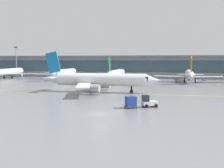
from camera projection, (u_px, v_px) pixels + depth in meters
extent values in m
plane|color=slate|center=(101.00, 114.00, 43.30)|extent=(400.00, 400.00, 0.00)
cube|color=yellow|center=(98.00, 93.00, 69.78)|extent=(110.00, 1.71, 0.01)
cube|color=#9EA3A8|center=(156.00, 67.00, 130.28)|extent=(183.39, 8.00, 9.00)
cube|color=#385666|center=(155.00, 66.00, 126.29)|extent=(176.06, 0.16, 5.04)
cube|color=slate|center=(156.00, 56.00, 128.42)|extent=(190.73, 11.00, 0.60)
cylinder|color=white|center=(10.00, 72.00, 124.93)|extent=(4.00, 19.38, 2.67)
cone|color=white|center=(22.00, 71.00, 135.95)|extent=(2.75, 3.37, 2.54)
cube|color=black|center=(20.00, 70.00, 133.82)|extent=(2.25, 2.54, 0.94)
cube|color=white|center=(23.00, 74.00, 122.30)|extent=(11.20, 6.13, 0.22)
cylinder|color=#999EA3|center=(20.00, 75.00, 123.89)|extent=(1.84, 2.94, 1.65)
cube|color=white|center=(1.00, 72.00, 114.16)|extent=(4.05, 2.15, 0.19)
cylinder|color=black|center=(18.00, 76.00, 131.71)|extent=(0.35, 0.35, 1.41)
cylinder|color=black|center=(18.00, 76.00, 131.74)|extent=(0.48, 0.74, 0.71)
cylinder|color=black|center=(4.00, 77.00, 123.85)|extent=(0.35, 0.35, 1.41)
cylinder|color=black|center=(4.00, 77.00, 123.88)|extent=(0.48, 0.74, 0.71)
cylinder|color=black|center=(12.00, 77.00, 123.25)|extent=(0.35, 0.35, 1.41)
cylinder|color=black|center=(12.00, 78.00, 123.28)|extent=(0.48, 0.74, 0.71)
cylinder|color=white|center=(65.00, 72.00, 118.22)|extent=(3.44, 19.33, 2.67)
cone|color=white|center=(74.00, 71.00, 129.19)|extent=(2.66, 3.31, 2.54)
cube|color=black|center=(73.00, 71.00, 127.07)|extent=(2.18, 2.49, 0.94)
cone|color=white|center=(54.00, 74.00, 106.73)|extent=(2.44, 4.36, 2.27)
cube|color=white|center=(48.00, 74.00, 118.08)|extent=(11.29, 5.06, 0.22)
cylinder|color=#999EA3|center=(54.00, 76.00, 118.87)|extent=(1.76, 2.89, 1.65)
cube|color=white|center=(81.00, 75.00, 115.41)|extent=(11.24, 5.85, 0.22)
cylinder|color=#999EA3|center=(76.00, 76.00, 117.05)|extent=(1.76, 2.89, 1.65)
cube|color=#1472B2|center=(55.00, 64.00, 107.26)|extent=(0.43, 3.61, 5.03)
cube|color=white|center=(50.00, 72.00, 108.22)|extent=(4.00, 2.04, 0.19)
cube|color=white|center=(60.00, 73.00, 107.46)|extent=(4.00, 2.04, 0.19)
cylinder|color=black|center=(71.00, 76.00, 124.97)|extent=(0.35, 0.35, 1.41)
cylinder|color=black|center=(71.00, 77.00, 125.00)|extent=(0.46, 0.72, 0.71)
cylinder|color=black|center=(60.00, 78.00, 117.21)|extent=(0.35, 0.35, 1.41)
cylinder|color=black|center=(60.00, 78.00, 117.24)|extent=(0.46, 0.72, 0.71)
cylinder|color=black|center=(69.00, 78.00, 116.50)|extent=(0.35, 0.35, 1.41)
cylinder|color=black|center=(69.00, 79.00, 116.53)|extent=(0.46, 0.72, 0.71)
cylinder|color=silver|center=(116.00, 73.00, 110.17)|extent=(2.75, 19.25, 2.67)
cone|color=silver|center=(122.00, 72.00, 121.05)|extent=(2.55, 3.22, 2.54)
cube|color=black|center=(121.00, 71.00, 118.95)|extent=(2.09, 2.41, 0.94)
cone|color=silver|center=(109.00, 75.00, 98.78)|extent=(2.29, 4.28, 2.27)
cube|color=silver|center=(98.00, 75.00, 110.29)|extent=(11.27, 5.42, 0.22)
cylinder|color=#999EA3|center=(104.00, 77.00, 110.99)|extent=(1.66, 2.84, 1.65)
cube|color=silver|center=(134.00, 76.00, 107.13)|extent=(11.27, 5.50, 0.22)
cylinder|color=#999EA3|center=(128.00, 77.00, 108.85)|extent=(1.66, 2.84, 1.65)
cube|color=#19662D|center=(109.00, 64.00, 99.30)|extent=(0.30, 3.60, 5.03)
cube|color=silver|center=(104.00, 73.00, 100.33)|extent=(3.94, 1.90, 0.19)
cube|color=silver|center=(115.00, 74.00, 99.42)|extent=(3.94, 1.90, 0.19)
cylinder|color=black|center=(120.00, 78.00, 116.87)|extent=(0.35, 0.35, 1.41)
cylinder|color=black|center=(120.00, 79.00, 116.90)|extent=(0.44, 0.71, 0.71)
cylinder|color=black|center=(111.00, 79.00, 109.24)|extent=(0.35, 0.35, 1.41)
cylinder|color=black|center=(111.00, 80.00, 109.27)|extent=(0.44, 0.71, 0.71)
cylinder|color=black|center=(120.00, 79.00, 108.40)|extent=(0.35, 0.35, 1.41)
cylinder|color=black|center=(120.00, 80.00, 108.43)|extent=(0.44, 0.71, 0.71)
cylinder|color=white|center=(190.00, 74.00, 103.97)|extent=(3.06, 19.29, 2.67)
cone|color=white|center=(189.00, 73.00, 114.89)|extent=(2.60, 3.26, 2.54)
cube|color=black|center=(189.00, 72.00, 112.79)|extent=(2.13, 2.45, 0.94)
cone|color=white|center=(191.00, 76.00, 92.53)|extent=(2.36, 4.32, 2.27)
cube|color=white|center=(170.00, 76.00, 103.97)|extent=(11.28, 5.26, 0.22)
cylinder|color=#999EA3|center=(176.00, 78.00, 104.71)|extent=(1.71, 2.86, 1.65)
cube|color=white|center=(210.00, 77.00, 101.04)|extent=(11.26, 5.66, 0.22)
cylinder|color=#999EA3|center=(203.00, 79.00, 102.72)|extent=(1.71, 2.86, 1.65)
cube|color=orange|center=(191.00, 64.00, 93.06)|extent=(0.36, 3.61, 5.03)
cube|color=white|center=(185.00, 74.00, 94.06)|extent=(3.97, 1.97, 0.19)
cube|color=white|center=(198.00, 75.00, 93.21)|extent=(3.97, 1.97, 0.19)
cylinder|color=black|center=(189.00, 79.00, 110.70)|extent=(0.35, 0.35, 1.41)
cylinder|color=black|center=(189.00, 80.00, 110.73)|extent=(0.45, 0.72, 0.71)
cylinder|color=black|center=(184.00, 80.00, 103.00)|extent=(0.35, 0.35, 1.41)
cylinder|color=black|center=(184.00, 81.00, 103.03)|extent=(0.45, 0.72, 0.71)
cylinder|color=black|center=(195.00, 80.00, 102.23)|extent=(0.35, 0.35, 1.41)
cylinder|color=black|center=(195.00, 81.00, 102.26)|extent=(0.45, 0.72, 0.71)
cylinder|color=silver|center=(101.00, 79.00, 71.45)|extent=(21.75, 3.28, 3.02)
cone|color=silver|center=(153.00, 80.00, 68.63)|extent=(3.65, 2.91, 2.86)
cube|color=black|center=(143.00, 79.00, 69.14)|extent=(2.74, 2.38, 1.06)
cone|color=silver|center=(50.00, 79.00, 74.40)|extent=(4.86, 2.62, 2.56)
cube|color=silver|center=(102.00, 81.00, 79.41)|extent=(6.02, 12.72, 0.25)
cylinder|color=#999EA3|center=(104.00, 85.00, 76.77)|extent=(3.22, 1.90, 1.86)
cube|color=silver|center=(83.00, 86.00, 64.42)|extent=(6.29, 12.71, 0.25)
cylinder|color=#999EA3|center=(93.00, 88.00, 66.61)|extent=(3.22, 1.90, 1.86)
cube|color=#1472B2|center=(53.00, 63.00, 73.85)|extent=(4.07, 0.37, 5.68)
cube|color=silver|center=(58.00, 76.00, 76.23)|extent=(2.18, 4.46, 0.21)
cube|color=silver|center=(51.00, 78.00, 71.92)|extent=(2.18, 4.46, 0.21)
cylinder|color=black|center=(131.00, 90.00, 69.96)|extent=(0.39, 0.39, 1.60)
cylinder|color=black|center=(131.00, 91.00, 69.99)|extent=(0.80, 0.50, 0.80)
cylinder|color=black|center=(96.00, 88.00, 74.02)|extent=(0.39, 0.39, 1.60)
cylinder|color=black|center=(96.00, 90.00, 74.06)|extent=(0.80, 0.50, 0.80)
cylinder|color=black|center=(91.00, 90.00, 70.06)|extent=(0.39, 0.39, 1.60)
cylinder|color=black|center=(91.00, 91.00, 70.09)|extent=(0.80, 0.50, 0.80)
cube|color=silver|center=(150.00, 103.00, 49.44)|extent=(2.95, 2.52, 0.70)
cube|color=#1E2328|center=(145.00, 98.00, 49.15)|extent=(1.40, 1.52, 1.10)
cylinder|color=black|center=(152.00, 104.00, 50.38)|extent=(0.63, 0.49, 0.60)
cylinder|color=black|center=(156.00, 106.00, 49.05)|extent=(0.63, 0.49, 0.60)
cylinder|color=black|center=(143.00, 105.00, 49.90)|extent=(0.63, 0.49, 0.60)
cylinder|color=black|center=(147.00, 106.00, 48.56)|extent=(0.63, 0.49, 0.60)
cube|color=#595B60|center=(131.00, 106.00, 48.51)|extent=(2.62, 2.44, 0.12)
cube|color=navy|center=(131.00, 101.00, 48.44)|extent=(2.14, 2.10, 1.60)
cylinder|color=black|center=(134.00, 106.00, 49.41)|extent=(0.24, 0.20, 0.22)
cylinder|color=black|center=(137.00, 108.00, 48.07)|extent=(0.24, 0.20, 0.22)
cylinder|color=black|center=(125.00, 107.00, 48.98)|extent=(0.24, 0.20, 0.22)
cylinder|color=black|center=(128.00, 108.00, 47.64)|extent=(0.24, 0.20, 0.22)
cylinder|color=gray|center=(16.00, 62.00, 136.23)|extent=(0.36, 0.36, 13.29)
cube|color=#3F3F42|center=(16.00, 47.00, 135.65)|extent=(1.80, 0.30, 0.50)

